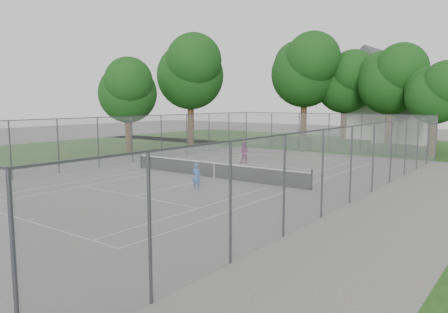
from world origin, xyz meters
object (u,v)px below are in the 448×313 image
Objects in this scene: house at (390,104)px; girl_player at (197,176)px; tennis_net at (214,169)px; woman_player at (245,153)px.

house is 34.13m from girl_player.
girl_player is at bearing -90.14° from house.
tennis_net is 9.23× the size of girl_player.
girl_player is (-0.08, -33.94, -3.62)m from house.
woman_player is (-3.38, 9.54, 0.11)m from girl_player.
tennis_net is at bearing -73.31° from girl_player.
tennis_net is 30.91m from house.
house reaches higher than tennis_net.
girl_player reaches higher than tennis_net.
tennis_net is 3.59m from girl_player.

